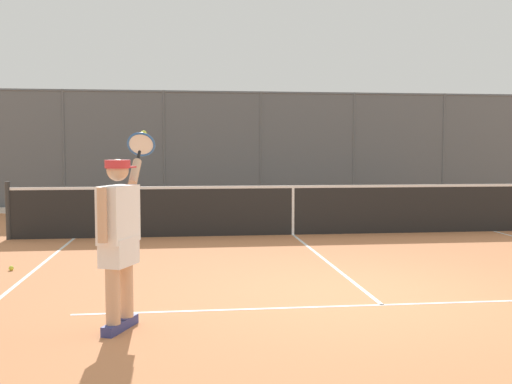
# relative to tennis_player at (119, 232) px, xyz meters

# --- Properties ---
(ground_plane) EXTENTS (60.00, 60.00, 0.00)m
(ground_plane) POSITION_rel_tennis_player_xyz_m (-2.68, -0.95, -0.91)
(ground_plane) COLOR #C67A4C
(court_line_markings) EXTENTS (8.33, 9.66, 0.01)m
(court_line_markings) POSITION_rel_tennis_player_xyz_m (-2.68, -0.22, -0.90)
(court_line_markings) COLOR white
(court_line_markings) RESTS_ON ground
(fence_backdrop) EXTENTS (18.77, 1.37, 3.24)m
(fence_backdrop) POSITION_rel_tennis_player_xyz_m (-2.68, -11.42, 0.43)
(fence_backdrop) COLOR #565B60
(fence_backdrop) RESTS_ON ground
(tennis_net) EXTENTS (10.70, 0.09, 1.07)m
(tennis_net) POSITION_rel_tennis_player_xyz_m (-2.68, -5.84, -0.41)
(tennis_net) COLOR #2D2D2D
(tennis_net) RESTS_ON ground
(tennis_player) EXTENTS (0.49, 1.33, 1.86)m
(tennis_player) POSITION_rel_tennis_player_xyz_m (0.00, 0.00, 0.00)
(tennis_player) COLOR navy
(tennis_player) RESTS_ON ground
(tennis_ball_near_net) EXTENTS (0.07, 0.07, 0.07)m
(tennis_ball_near_net) POSITION_rel_tennis_player_xyz_m (1.78, -2.90, -0.87)
(tennis_ball_near_net) COLOR #C1D138
(tennis_ball_near_net) RESTS_ON ground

